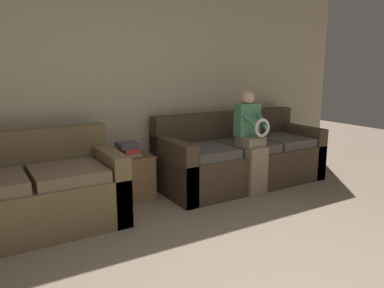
{
  "coord_description": "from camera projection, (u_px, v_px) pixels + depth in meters",
  "views": [
    {
      "loc": [
        -1.61,
        -1.31,
        1.51
      ],
      "look_at": [
        0.23,
        1.74,
        0.77
      ],
      "focal_mm": 35.0,
      "sensor_mm": 36.0,
      "label": 1
    }
  ],
  "objects": [
    {
      "name": "child_left_seated",
      "position": [
        252.0,
        138.0,
        4.43
      ],
      "size": [
        0.31,
        0.37,
        1.23
      ],
      "color": "gray",
      "rests_on": "ground_plane"
    },
    {
      "name": "couch_side",
      "position": [
        28.0,
        195.0,
        3.49
      ],
      "size": [
        1.69,
        0.9,
        0.9
      ],
      "color": "brown",
      "rests_on": "ground_plane"
    },
    {
      "name": "book_stack",
      "position": [
        128.0,
        149.0,
        4.26
      ],
      "size": [
        0.23,
        0.28,
        0.15
      ],
      "color": "gray",
      "rests_on": "side_shelf"
    },
    {
      "name": "side_shelf",
      "position": [
        129.0,
        176.0,
        4.33
      ],
      "size": [
        0.49,
        0.51,
        0.51
      ],
      "color": "olive",
      "rests_on": "ground_plane"
    },
    {
      "name": "wall_back",
      "position": [
        123.0,
        86.0,
        4.42
      ],
      "size": [
        6.9,
        0.06,
        2.55
      ],
      "color": "#BCB293",
      "rests_on": "ground_plane"
    },
    {
      "name": "couch_main",
      "position": [
        240.0,
        158.0,
        4.87
      ],
      "size": [
        2.18,
        0.89,
        0.91
      ],
      "color": "#473828",
      "rests_on": "ground_plane"
    }
  ]
}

